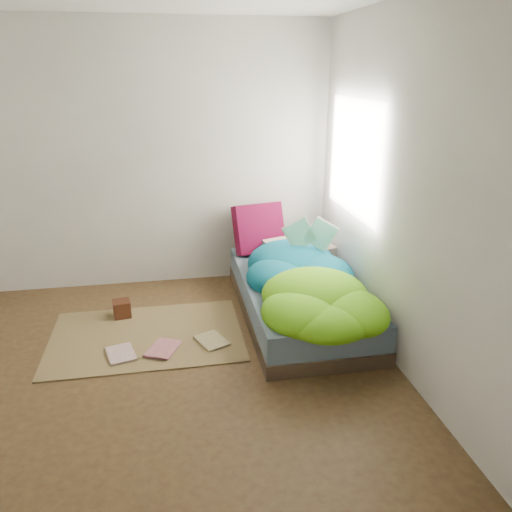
# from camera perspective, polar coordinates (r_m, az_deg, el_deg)

# --- Properties ---
(ground) EXTENTS (3.50, 3.50, 0.00)m
(ground) POSITION_cam_1_polar(r_m,az_deg,el_deg) (3.91, -10.32, -12.77)
(ground) COLOR #402818
(ground) RESTS_ON ground
(room_walls) EXTENTS (3.54, 3.54, 2.62)m
(room_walls) POSITION_cam_1_polar(r_m,az_deg,el_deg) (3.33, -11.89, 11.44)
(room_walls) COLOR #BCB8B2
(room_walls) RESTS_ON ground
(bed) EXTENTS (1.00, 2.00, 0.34)m
(bed) POSITION_cam_1_polar(r_m,az_deg,el_deg) (4.60, 4.86, -4.77)
(bed) COLOR #37271E
(bed) RESTS_ON ground
(duvet) EXTENTS (0.96, 1.84, 0.34)m
(duvet) POSITION_cam_1_polar(r_m,az_deg,el_deg) (4.27, 5.75, -1.86)
(duvet) COLOR #075B76
(duvet) RESTS_ON bed
(rug) EXTENTS (1.60, 1.10, 0.01)m
(rug) POSITION_cam_1_polar(r_m,az_deg,el_deg) (4.39, -12.38, -8.90)
(rug) COLOR brown
(rug) RESTS_ON ground
(pillow_floral) EXTENTS (0.74, 0.59, 0.14)m
(pillow_floral) POSITION_cam_1_polar(r_m,az_deg,el_deg) (5.07, 4.93, 0.70)
(pillow_floral) COLOR beige
(pillow_floral) RESTS_ON bed
(pillow_magenta) EXTENTS (0.52, 0.26, 0.50)m
(pillow_magenta) POSITION_cam_1_polar(r_m,az_deg,el_deg) (5.14, 0.32, 3.17)
(pillow_magenta) COLOR #4D052D
(pillow_magenta) RESTS_ON bed
(open_book) EXTENTS (0.42, 0.17, 0.25)m
(open_book) POSITION_cam_1_polar(r_m,az_deg,el_deg) (4.58, 6.29, 3.63)
(open_book) COLOR green
(open_book) RESTS_ON duvet
(wooden_box) EXTENTS (0.17, 0.17, 0.15)m
(wooden_box) POSITION_cam_1_polar(r_m,az_deg,el_deg) (4.72, -15.09, -5.83)
(wooden_box) COLOR black
(wooden_box) RESTS_ON rug
(floor_book_a) EXTENTS (0.27, 0.32, 0.02)m
(floor_book_a) POSITION_cam_1_polar(r_m,az_deg,el_deg) (4.14, -16.59, -10.99)
(floor_book_a) COLOR beige
(floor_book_a) RESTS_ON rug
(floor_book_b) EXTENTS (0.32, 0.35, 0.03)m
(floor_book_b) POSITION_cam_1_polar(r_m,az_deg,el_deg) (4.18, -11.92, -10.16)
(floor_book_b) COLOR #C47178
(floor_book_b) RESTS_ON rug
(floor_book_c) EXTENTS (0.30, 0.34, 0.02)m
(floor_book_c) POSITION_cam_1_polar(r_m,az_deg,el_deg) (4.16, -6.33, -10.01)
(floor_book_c) COLOR tan
(floor_book_c) RESTS_ON rug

